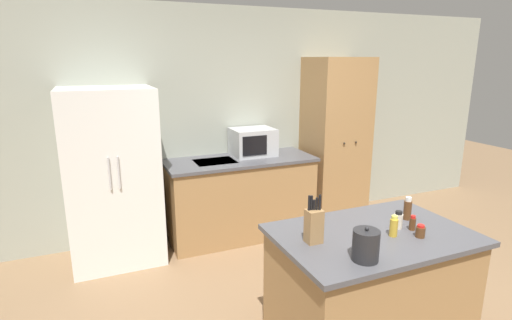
% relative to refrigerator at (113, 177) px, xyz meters
% --- Properties ---
extents(wall_back, '(7.20, 0.06, 2.60)m').
position_rel_refrigerator_xyz_m(wall_back, '(1.69, 0.39, 0.42)').
color(wall_back, '#9EA393').
rests_on(wall_back, ground_plane).
extents(refrigerator, '(0.87, 0.74, 1.76)m').
position_rel_refrigerator_xyz_m(refrigerator, '(0.00, 0.00, 0.00)').
color(refrigerator, white).
rests_on(refrigerator, ground_plane).
extents(back_counter, '(1.68, 0.69, 0.93)m').
position_rel_refrigerator_xyz_m(back_counter, '(1.37, 0.03, -0.41)').
color(back_counter, '#9E7547').
rests_on(back_counter, ground_plane).
extents(pantry_cabinet, '(0.69, 0.63, 2.04)m').
position_rel_refrigerator_xyz_m(pantry_cabinet, '(2.64, 0.06, 0.14)').
color(pantry_cabinet, '#9E7547').
rests_on(pantry_cabinet, ground_plane).
extents(kitchen_island, '(1.30, 0.86, 0.90)m').
position_rel_refrigerator_xyz_m(kitchen_island, '(1.51, -2.10, -0.43)').
color(kitchen_island, '#9E7547').
rests_on(kitchen_island, ground_plane).
extents(microwave, '(0.48, 0.40, 0.31)m').
position_rel_refrigerator_xyz_m(microwave, '(1.57, 0.14, 0.20)').
color(microwave, '#B2B5B7').
rests_on(microwave, back_counter).
extents(knife_block, '(0.10, 0.08, 0.31)m').
position_rel_refrigerator_xyz_m(knife_block, '(1.07, -2.07, 0.13)').
color(knife_block, '#9E7547').
rests_on(knife_block, kitchen_island).
extents(spice_bottle_tall_dark, '(0.06, 0.06, 0.12)m').
position_rel_refrigerator_xyz_m(spice_bottle_tall_dark, '(1.71, -2.10, 0.07)').
color(spice_bottle_tall_dark, beige).
rests_on(spice_bottle_tall_dark, kitchen_island).
extents(spice_bottle_short_red, '(0.06, 0.06, 0.17)m').
position_rel_refrigerator_xyz_m(spice_bottle_short_red, '(1.88, -2.01, 0.10)').
color(spice_bottle_short_red, '#563319').
rests_on(spice_bottle_short_red, kitchen_island).
extents(spice_bottle_amber_oil, '(0.06, 0.06, 0.08)m').
position_rel_refrigerator_xyz_m(spice_bottle_amber_oil, '(1.75, -2.27, 0.06)').
color(spice_bottle_amber_oil, '#563319').
rests_on(spice_bottle_amber_oil, kitchen_island).
extents(spice_bottle_green_herb, '(0.05, 0.05, 0.14)m').
position_rel_refrigerator_xyz_m(spice_bottle_green_herb, '(1.60, -2.19, 0.08)').
color(spice_bottle_green_herb, gold).
rests_on(spice_bottle_green_herb, kitchen_island).
extents(spice_bottle_pale_salt, '(0.04, 0.04, 0.10)m').
position_rel_refrigerator_xyz_m(spice_bottle_pale_salt, '(1.78, -2.17, 0.07)').
color(spice_bottle_pale_salt, '#563319').
rests_on(spice_bottle_pale_salt, kitchen_island).
extents(kettle, '(0.15, 0.15, 0.21)m').
position_rel_refrigerator_xyz_m(kettle, '(1.22, -2.38, 0.11)').
color(kettle, '#232326').
rests_on(kettle, kitchen_island).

